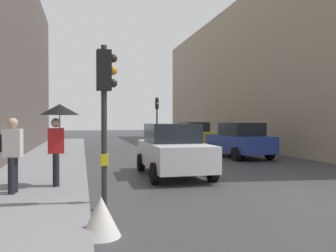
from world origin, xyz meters
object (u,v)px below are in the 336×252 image
car_blue_van (239,140)px  car_yellow_taxi (192,135)px  pedestrian_with_black_backpack (11,151)px  traffic_light_far_median (157,112)px  pedestrian_with_umbrella (59,122)px  car_white_compact (173,150)px  traffic_light_near_left (105,97)px  warning_sign_triangle (101,217)px

car_blue_van → car_yellow_taxi: 6.62m
car_yellow_taxi → pedestrian_with_black_backpack: bearing=-123.2°
car_yellow_taxi → pedestrian_with_black_backpack: pedestrian_with_black_backpack is taller
traffic_light_far_median → pedestrian_with_umbrella: 18.59m
pedestrian_with_umbrella → car_white_compact: bearing=27.0°
traffic_light_near_left → car_blue_van: bearing=49.9°
car_blue_van → traffic_light_far_median: bearing=99.7°
car_white_compact → pedestrian_with_black_backpack: bearing=-151.2°
car_white_compact → traffic_light_far_median: bearing=79.7°
car_yellow_taxi → warning_sign_triangle: size_ratio=6.57×
traffic_light_far_median → car_yellow_taxi: size_ratio=0.88×
traffic_light_near_left → pedestrian_with_umbrella: 2.44m
car_yellow_taxi → traffic_light_far_median: bearing=109.8°
pedestrian_with_umbrella → pedestrian_with_black_backpack: size_ratio=1.21×
pedestrian_with_black_backpack → car_white_compact: bearing=28.8°
pedestrian_with_umbrella → warning_sign_triangle: pedestrian_with_umbrella is taller
car_blue_van → pedestrian_with_black_backpack: 11.79m
car_yellow_taxi → warning_sign_triangle: (-7.11, -16.90, -0.55)m
warning_sign_triangle → pedestrian_with_umbrella: bearing=103.1°
traffic_light_near_left → traffic_light_far_median: size_ratio=0.92×
traffic_light_near_left → warning_sign_triangle: 2.65m
car_yellow_taxi → pedestrian_with_umbrella: 15.37m
car_yellow_taxi → car_blue_van: bearing=-87.3°
car_white_compact → warning_sign_triangle: size_ratio=6.50×
pedestrian_with_black_backpack → warning_sign_triangle: size_ratio=2.72×
traffic_light_far_median → car_white_compact: 15.94m
traffic_light_near_left → car_blue_van: (7.25, 8.62, -1.49)m
traffic_light_near_left → car_yellow_taxi: bearing=65.5°
traffic_light_near_left → car_blue_van: size_ratio=0.80×
traffic_light_near_left → car_white_compact: traffic_light_near_left is taller
traffic_light_far_median → warning_sign_triangle: (-5.55, -21.24, -2.26)m
pedestrian_with_umbrella → pedestrian_with_black_backpack: (-1.03, -0.71, -0.68)m
traffic_light_far_median → car_white_compact: bearing=-100.3°
car_white_compact → car_yellow_taxi: bearing=68.6°
car_yellow_taxi → pedestrian_with_black_backpack: 16.49m
traffic_light_near_left → pedestrian_with_umbrella: (-1.07, 2.14, -0.53)m
warning_sign_triangle → car_white_compact: bearing=64.4°
pedestrian_with_black_backpack → warning_sign_triangle: (1.91, -3.10, -0.84)m
warning_sign_triangle → car_yellow_taxi: bearing=67.2°
pedestrian_with_black_backpack → traffic_light_near_left: bearing=-34.3°
car_blue_van → car_white_compact: 6.63m
traffic_light_far_median → warning_sign_triangle: 22.07m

